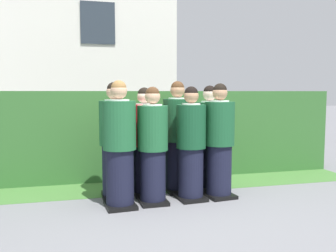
{
  "coord_description": "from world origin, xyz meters",
  "views": [
    {
      "loc": [
        -1.31,
        -4.89,
        1.55
      ],
      "look_at": [
        0.0,
        0.23,
        1.05
      ],
      "focal_mm": 39.01,
      "sensor_mm": 36.0,
      "label": 1
    }
  ],
  "objects_px": {
    "student_front_row_0": "(120,147)",
    "student_in_red_blazer": "(145,144)",
    "student_front_row_1": "(153,148)",
    "student_rear_row_0": "(115,143)",
    "student_rear_row_3": "(209,140)",
    "student_front_row_2": "(191,146)",
    "student_front_row_3": "(219,143)",
    "student_rear_row_2": "(177,139)"
  },
  "relations": [
    {
      "from": "student_front_row_0",
      "to": "student_front_row_1",
      "type": "distance_m",
      "value": 0.47
    },
    {
      "from": "student_front_row_1",
      "to": "student_rear_row_2",
      "type": "distance_m",
      "value": 0.72
    },
    {
      "from": "student_front_row_2",
      "to": "student_rear_row_3",
      "type": "relative_size",
      "value": 0.99
    },
    {
      "from": "student_front_row_0",
      "to": "student_front_row_2",
      "type": "distance_m",
      "value": 1.04
    },
    {
      "from": "student_front_row_0",
      "to": "student_in_red_blazer",
      "type": "height_order",
      "value": "student_front_row_0"
    },
    {
      "from": "student_rear_row_0",
      "to": "student_front_row_1",
      "type": "bearing_deg",
      "value": -40.31
    },
    {
      "from": "student_front_row_3",
      "to": "student_rear_row_0",
      "type": "xyz_separation_m",
      "value": [
        -1.49,
        0.35,
        0.01
      ]
    },
    {
      "from": "student_front_row_3",
      "to": "student_rear_row_3",
      "type": "distance_m",
      "value": 0.46
    },
    {
      "from": "student_front_row_3",
      "to": "student_rear_row_2",
      "type": "bearing_deg",
      "value": 138.0
    },
    {
      "from": "student_front_row_2",
      "to": "student_rear_row_2",
      "type": "bearing_deg",
      "value": 97.81
    },
    {
      "from": "student_rear_row_2",
      "to": "student_front_row_0",
      "type": "bearing_deg",
      "value": -149.1
    },
    {
      "from": "student_front_row_1",
      "to": "student_rear_row_0",
      "type": "xyz_separation_m",
      "value": [
        -0.48,
        0.41,
        0.03
      ]
    },
    {
      "from": "student_in_red_blazer",
      "to": "student_rear_row_0",
      "type": "bearing_deg",
      "value": -173.17
    },
    {
      "from": "student_front_row_0",
      "to": "student_rear_row_0",
      "type": "height_order",
      "value": "student_front_row_0"
    },
    {
      "from": "student_front_row_1",
      "to": "student_front_row_0",
      "type": "bearing_deg",
      "value": -172.21
    },
    {
      "from": "student_front_row_0",
      "to": "student_rear_row_2",
      "type": "bearing_deg",
      "value": 30.9
    },
    {
      "from": "student_front_row_0",
      "to": "student_rear_row_3",
      "type": "distance_m",
      "value": 1.6
    },
    {
      "from": "student_in_red_blazer",
      "to": "student_front_row_0",
      "type": "bearing_deg",
      "value": -129.82
    },
    {
      "from": "student_front_row_1",
      "to": "student_front_row_3",
      "type": "bearing_deg",
      "value": 3.25
    },
    {
      "from": "student_front_row_3",
      "to": "student_rear_row_2",
      "type": "xyz_separation_m",
      "value": [
        -0.51,
        0.46,
        0.02
      ]
    },
    {
      "from": "student_front_row_3",
      "to": "student_in_red_blazer",
      "type": "height_order",
      "value": "student_front_row_3"
    },
    {
      "from": "student_front_row_0",
      "to": "student_rear_row_0",
      "type": "bearing_deg",
      "value": 91.68
    },
    {
      "from": "student_front_row_3",
      "to": "student_rear_row_3",
      "type": "relative_size",
      "value": 1.01
    },
    {
      "from": "student_front_row_2",
      "to": "student_rear_row_3",
      "type": "bearing_deg",
      "value": 46.29
    },
    {
      "from": "student_front_row_1",
      "to": "student_front_row_2",
      "type": "distance_m",
      "value": 0.57
    },
    {
      "from": "student_front_row_0",
      "to": "student_in_red_blazer",
      "type": "relative_size",
      "value": 1.05
    },
    {
      "from": "student_front_row_2",
      "to": "student_front_row_3",
      "type": "height_order",
      "value": "student_front_row_3"
    },
    {
      "from": "student_rear_row_0",
      "to": "student_rear_row_3",
      "type": "distance_m",
      "value": 1.51
    },
    {
      "from": "student_front_row_2",
      "to": "student_front_row_3",
      "type": "relative_size",
      "value": 0.97
    },
    {
      "from": "student_in_red_blazer",
      "to": "student_rear_row_2",
      "type": "xyz_separation_m",
      "value": [
        0.53,
        0.05,
        0.05
      ]
    },
    {
      "from": "student_front_row_3",
      "to": "student_rear_row_3",
      "type": "bearing_deg",
      "value": 87.63
    },
    {
      "from": "student_rear_row_0",
      "to": "student_in_red_blazer",
      "type": "xyz_separation_m",
      "value": [
        0.45,
        0.05,
        -0.04
      ]
    },
    {
      "from": "student_front_row_0",
      "to": "student_rear_row_3",
      "type": "relative_size",
      "value": 1.03
    },
    {
      "from": "student_front_row_2",
      "to": "student_rear_row_0",
      "type": "xyz_separation_m",
      "value": [
        -1.04,
        0.37,
        0.03
      ]
    },
    {
      "from": "student_in_red_blazer",
      "to": "student_rear_row_2",
      "type": "relative_size",
      "value": 0.94
    },
    {
      "from": "student_front_row_1",
      "to": "student_rear_row_3",
      "type": "xyz_separation_m",
      "value": [
        1.03,
        0.52,
        0.01
      ]
    },
    {
      "from": "student_rear_row_0",
      "to": "student_rear_row_3",
      "type": "height_order",
      "value": "student_rear_row_0"
    },
    {
      "from": "student_rear_row_3",
      "to": "student_front_row_3",
      "type": "bearing_deg",
      "value": -92.37
    },
    {
      "from": "student_rear_row_2",
      "to": "student_rear_row_3",
      "type": "relative_size",
      "value": 1.04
    },
    {
      "from": "student_front_row_2",
      "to": "student_in_red_blazer",
      "type": "distance_m",
      "value": 0.73
    },
    {
      "from": "student_in_red_blazer",
      "to": "student_rear_row_3",
      "type": "bearing_deg",
      "value": 3.26
    },
    {
      "from": "student_front_row_2",
      "to": "student_front_row_0",
      "type": "bearing_deg",
      "value": -174.37
    }
  ]
}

